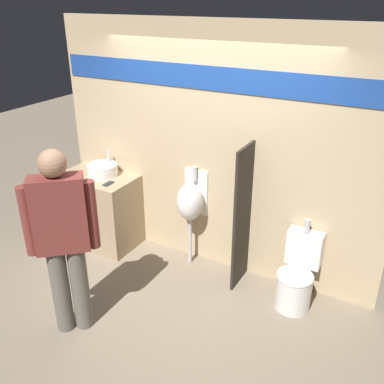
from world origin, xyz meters
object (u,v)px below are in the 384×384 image
Objects in this scene: sink_basin at (102,170)px; urinal_near_counter at (190,202)px; cell_phone at (108,184)px; person_in_vest at (63,237)px; toilet at (297,277)px.

urinal_near_counter is (1.17, 0.09, -0.19)m from sink_basin.
person_in_vest reaches higher than cell_phone.
toilet is (2.24, 0.14, -0.61)m from cell_phone.
toilet is at bearing -5.61° from urinal_near_counter.
sink_basin is 1.18m from urinal_near_counter.
toilet is at bearing -0.98° from sink_basin.
urinal_near_counter is 0.66× the size of person_in_vest.
toilet is at bearing 3.47° from cell_phone.
urinal_near_counter is 1.33× the size of toilet.
sink_basin is at bearing 179.02° from toilet.
urinal_near_counter reaches higher than toilet.
sink_basin is 2.56m from toilet.
sink_basin is 1.58m from person_in_vest.
sink_basin is at bearing -175.81° from urinal_near_counter.
sink_basin is 0.21× the size of person_in_vest.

